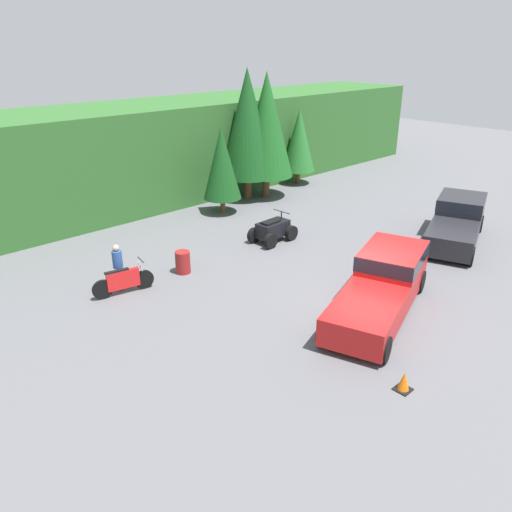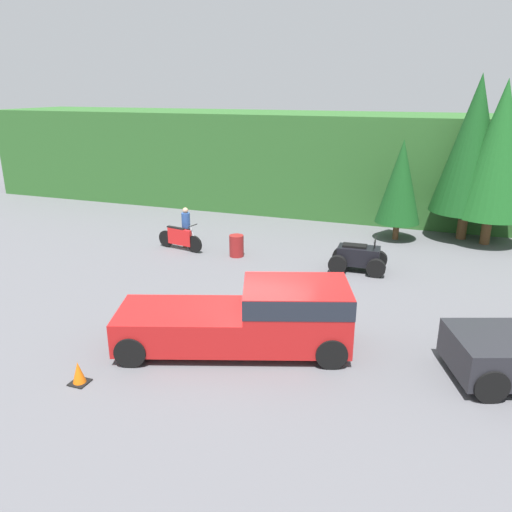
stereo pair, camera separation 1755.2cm
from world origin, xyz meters
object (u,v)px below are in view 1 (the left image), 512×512
object	(u,v)px
dirt_bike	(123,281)
rider_person	(118,265)
traffic_cone	(404,382)
steel_barrel	(183,262)
pickup_truck_second	(457,220)
quad_atv	(273,230)
pickup_truck_red	(383,282)

from	to	relation	value
dirt_bike	rider_person	size ratio (longest dim) A/B	1.28
traffic_cone	steel_barrel	size ratio (longest dim) A/B	0.62
traffic_cone	pickup_truck_second	bearing A→B (deg)	20.95
dirt_bike	traffic_cone	size ratio (longest dim) A/B	4.02
quad_atv	rider_person	distance (m)	7.40
pickup_truck_red	dirt_bike	size ratio (longest dim) A/B	2.82
rider_person	traffic_cone	xyz separation A→B (m)	(2.50, -10.20, -0.68)
pickup_truck_red	traffic_cone	bearing A→B (deg)	-157.42
pickup_truck_red	rider_person	size ratio (longest dim) A/B	3.61
rider_person	steel_barrel	xyz separation A→B (m)	(2.48, -0.44, -0.50)
pickup_truck_red	steel_barrel	size ratio (longest dim) A/B	7.09
pickup_truck_red	pickup_truck_second	size ratio (longest dim) A/B	1.09
rider_person	pickup_truck_second	bearing A→B (deg)	0.59
pickup_truck_second	steel_barrel	distance (m)	12.42
dirt_bike	traffic_cone	bearing A→B (deg)	-64.07
pickup_truck_second	quad_atv	world-z (taller)	pickup_truck_second
dirt_bike	traffic_cone	xyz separation A→B (m)	(2.58, -9.76, -0.23)
pickup_truck_second	traffic_cone	bearing A→B (deg)	-179.15
traffic_cone	pickup_truck_red	bearing A→B (deg)	41.50
pickup_truck_second	traffic_cone	xyz separation A→B (m)	(-11.10, -4.25, -0.69)
dirt_bike	quad_atv	bearing A→B (deg)	10.96
dirt_bike	pickup_truck_second	bearing A→B (deg)	-10.81
pickup_truck_red	pickup_truck_second	bearing A→B (deg)	-9.18
pickup_truck_second	dirt_bike	world-z (taller)	pickup_truck_second
pickup_truck_red	rider_person	world-z (taller)	pickup_truck_red
pickup_truck_second	rider_person	distance (m)	14.84
pickup_truck_second	steel_barrel	xyz separation A→B (m)	(-11.12, 5.51, -0.50)
traffic_cone	steel_barrel	distance (m)	9.76
pickup_truck_red	traffic_cone	world-z (taller)	pickup_truck_red
rider_person	pickup_truck_red	bearing A→B (deg)	-27.35
quad_atv	traffic_cone	world-z (taller)	quad_atv
pickup_truck_red	rider_person	xyz separation A→B (m)	(-5.79, 7.29, -0.01)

